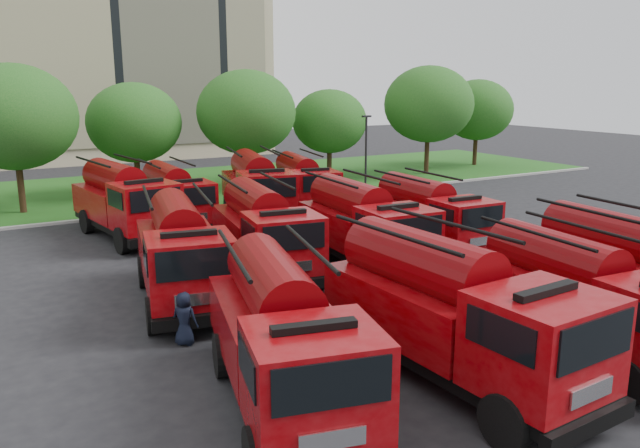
{
  "coord_description": "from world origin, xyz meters",
  "views": [
    {
      "loc": [
        -10.59,
        -16.17,
        7.27
      ],
      "look_at": [
        1.22,
        4.4,
        1.8
      ],
      "focal_mm": 35.0,
      "sensor_mm": 36.0,
      "label": 1
    }
  ],
  "objects_px": {
    "fire_truck_5": "(264,231)",
    "fire_truck_6": "(363,225)",
    "fire_truck_3": "(636,271)",
    "fire_truck_11": "(302,184)",
    "fire_truck_10": "(257,188)",
    "firefighter_4": "(186,344)",
    "fire_truck_9": "(173,197)",
    "fire_truck_4": "(181,252)",
    "firefighter_3": "(604,291)",
    "fire_truck_8": "(124,201)",
    "firefighter_5": "(547,257)",
    "fire_truck_0": "(284,337)",
    "fire_truck_2": "(583,298)",
    "fire_truck_7": "(429,215)",
    "fire_truck_1": "(453,312)"
  },
  "relations": [
    {
      "from": "fire_truck_0",
      "to": "fire_truck_1",
      "type": "xyz_separation_m",
      "value": [
        4.15,
        -0.9,
        0.11
      ]
    },
    {
      "from": "fire_truck_0",
      "to": "firefighter_3",
      "type": "height_order",
      "value": "fire_truck_0"
    },
    {
      "from": "firefighter_4",
      "to": "firefighter_5",
      "type": "relative_size",
      "value": 0.79
    },
    {
      "from": "fire_truck_5",
      "to": "fire_truck_6",
      "type": "xyz_separation_m",
      "value": [
        3.8,
        -1.16,
        0.01
      ]
    },
    {
      "from": "fire_truck_5",
      "to": "fire_truck_6",
      "type": "height_order",
      "value": "fire_truck_6"
    },
    {
      "from": "fire_truck_4",
      "to": "firefighter_3",
      "type": "distance_m",
      "value": 14.84
    },
    {
      "from": "fire_truck_0",
      "to": "fire_truck_5",
      "type": "xyz_separation_m",
      "value": [
        3.86,
        9.42,
        0.0
      ]
    },
    {
      "from": "fire_truck_9",
      "to": "fire_truck_10",
      "type": "height_order",
      "value": "fire_truck_10"
    },
    {
      "from": "fire_truck_0",
      "to": "firefighter_5",
      "type": "height_order",
      "value": "fire_truck_0"
    },
    {
      "from": "fire_truck_5",
      "to": "fire_truck_8",
      "type": "relative_size",
      "value": 0.96
    },
    {
      "from": "fire_truck_9",
      "to": "fire_truck_10",
      "type": "distance_m",
      "value": 4.33
    },
    {
      "from": "fire_truck_3",
      "to": "fire_truck_10",
      "type": "xyz_separation_m",
      "value": [
        -4.06,
        18.76,
        0.11
      ]
    },
    {
      "from": "fire_truck_8",
      "to": "firefighter_3",
      "type": "xyz_separation_m",
      "value": [
        12.84,
        -16.39,
        -1.75
      ]
    },
    {
      "from": "fire_truck_8",
      "to": "firefighter_4",
      "type": "xyz_separation_m",
      "value": [
        -1.48,
        -13.44,
        -1.75
      ]
    },
    {
      "from": "fire_truck_10",
      "to": "fire_truck_5",
      "type": "bearing_deg",
      "value": -99.7
    },
    {
      "from": "fire_truck_5",
      "to": "firefighter_5",
      "type": "height_order",
      "value": "fire_truck_5"
    },
    {
      "from": "fire_truck_9",
      "to": "fire_truck_10",
      "type": "xyz_separation_m",
      "value": [
        4.26,
        -0.75,
        0.19
      ]
    },
    {
      "from": "fire_truck_4",
      "to": "firefighter_3",
      "type": "relative_size",
      "value": 4.23
    },
    {
      "from": "fire_truck_3",
      "to": "firefighter_4",
      "type": "xyz_separation_m",
      "value": [
        -12.39,
        5.26,
        -1.66
      ]
    },
    {
      "from": "fire_truck_7",
      "to": "firefighter_4",
      "type": "height_order",
      "value": "fire_truck_7"
    },
    {
      "from": "fire_truck_8",
      "to": "fire_truck_9",
      "type": "bearing_deg",
      "value": 9.5
    },
    {
      "from": "fire_truck_7",
      "to": "fire_truck_9",
      "type": "relative_size",
      "value": 1.01
    },
    {
      "from": "fire_truck_3",
      "to": "fire_truck_5",
      "type": "bearing_deg",
      "value": 131.82
    },
    {
      "from": "fire_truck_6",
      "to": "fire_truck_11",
      "type": "xyz_separation_m",
      "value": [
        2.99,
        10.65,
        -0.11
      ]
    },
    {
      "from": "fire_truck_3",
      "to": "fire_truck_11",
      "type": "distance_m",
      "value": 19.78
    },
    {
      "from": "fire_truck_9",
      "to": "fire_truck_11",
      "type": "height_order",
      "value": "fire_truck_11"
    },
    {
      "from": "fire_truck_3",
      "to": "fire_truck_7",
      "type": "xyz_separation_m",
      "value": [
        0.06,
        9.73,
        -0.09
      ]
    },
    {
      "from": "firefighter_4",
      "to": "fire_truck_9",
      "type": "bearing_deg",
      "value": -64.25
    },
    {
      "from": "fire_truck_6",
      "to": "fire_truck_8",
      "type": "relative_size",
      "value": 0.95
    },
    {
      "from": "fire_truck_0",
      "to": "fire_truck_5",
      "type": "relative_size",
      "value": 1.01
    },
    {
      "from": "firefighter_4",
      "to": "firefighter_5",
      "type": "xyz_separation_m",
      "value": [
        16.03,
        1.04,
        0.0
      ]
    },
    {
      "from": "fire_truck_1",
      "to": "fire_truck_2",
      "type": "height_order",
      "value": "fire_truck_1"
    },
    {
      "from": "fire_truck_1",
      "to": "fire_truck_11",
      "type": "xyz_separation_m",
      "value": [
        6.49,
        19.81,
        -0.2
      ]
    },
    {
      "from": "fire_truck_11",
      "to": "firefighter_3",
      "type": "relative_size",
      "value": 3.95
    },
    {
      "from": "firefighter_4",
      "to": "firefighter_5",
      "type": "distance_m",
      "value": 16.06
    },
    {
      "from": "fire_truck_5",
      "to": "fire_truck_11",
      "type": "distance_m",
      "value": 11.67
    },
    {
      "from": "fire_truck_4",
      "to": "fire_truck_8",
      "type": "bearing_deg",
      "value": 98.99
    },
    {
      "from": "fire_truck_11",
      "to": "firefighter_3",
      "type": "height_order",
      "value": "fire_truck_11"
    },
    {
      "from": "fire_truck_7",
      "to": "fire_truck_9",
      "type": "bearing_deg",
      "value": 133.37
    },
    {
      "from": "fire_truck_3",
      "to": "fire_truck_11",
      "type": "height_order",
      "value": "fire_truck_3"
    },
    {
      "from": "fire_truck_3",
      "to": "fire_truck_2",
      "type": "bearing_deg",
      "value": -163.81
    },
    {
      "from": "fire_truck_0",
      "to": "fire_truck_2",
      "type": "relative_size",
      "value": 1.07
    },
    {
      "from": "fire_truck_0",
      "to": "fire_truck_10",
      "type": "xyz_separation_m",
      "value": [
        7.4,
        17.91,
        0.1
      ]
    },
    {
      "from": "fire_truck_5",
      "to": "fire_truck_11",
      "type": "height_order",
      "value": "fire_truck_5"
    },
    {
      "from": "fire_truck_1",
      "to": "fire_truck_6",
      "type": "distance_m",
      "value": 9.81
    },
    {
      "from": "fire_truck_7",
      "to": "fire_truck_11",
      "type": "xyz_separation_m",
      "value": [
        -0.88,
        10.03,
        0.01
      ]
    },
    {
      "from": "fire_truck_8",
      "to": "firefighter_5",
      "type": "xyz_separation_m",
      "value": [
        14.55,
        -12.4,
        -1.75
      ]
    },
    {
      "from": "fire_truck_3",
      "to": "firefighter_4",
      "type": "distance_m",
      "value": 13.56
    },
    {
      "from": "fire_truck_10",
      "to": "fire_truck_11",
      "type": "distance_m",
      "value": 3.4
    },
    {
      "from": "fire_truck_3",
      "to": "fire_truck_10",
      "type": "distance_m",
      "value": 19.2
    }
  ]
}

